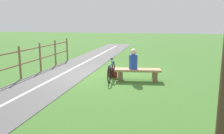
# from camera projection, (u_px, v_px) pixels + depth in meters

# --- Properties ---
(ground_plane) EXTENTS (80.00, 80.00, 0.00)m
(ground_plane) POSITION_uv_depth(u_px,v_px,m) (99.00, 75.00, 9.62)
(ground_plane) COLOR #3D6B28
(paved_path) EXTENTS (4.34, 36.07, 0.02)m
(paved_path) POSITION_uv_depth(u_px,v_px,m) (5.00, 104.00, 6.14)
(paved_path) COLOR #565454
(paved_path) RESTS_ON ground_plane
(path_centre_line) EXTENTS (1.92, 31.95, 0.00)m
(path_centre_line) POSITION_uv_depth(u_px,v_px,m) (5.00, 104.00, 6.14)
(path_centre_line) COLOR silver
(path_centre_line) RESTS_ON paved_path
(bench) EXTENTS (1.76, 0.78, 0.44)m
(bench) POSITION_uv_depth(u_px,v_px,m) (138.00, 73.00, 8.64)
(bench) COLOR #A88456
(bench) RESTS_ON ground_plane
(person_seated) EXTENTS (0.37, 0.37, 0.75)m
(person_seated) POSITION_uv_depth(u_px,v_px,m) (133.00, 60.00, 8.56)
(person_seated) COLOR #2847B7
(person_seated) RESTS_ON bench
(bicycle) EXTENTS (0.21, 1.60, 0.83)m
(bicycle) POSITION_uv_depth(u_px,v_px,m) (111.00, 71.00, 8.71)
(bicycle) COLOR black
(bicycle) RESTS_ON ground_plane
(backpack) EXTENTS (0.35, 0.34, 0.38)m
(backpack) POSITION_uv_depth(u_px,v_px,m) (113.00, 73.00, 9.19)
(backpack) COLOR maroon
(backpack) RESTS_ON ground_plane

